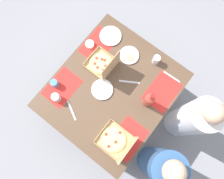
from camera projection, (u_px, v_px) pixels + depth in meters
ground_plane at (112, 102)px, 2.87m from camera, size 6.00×6.00×0.00m
dining_table at (112, 92)px, 2.27m from camera, size 1.27×1.11×0.72m
placemat_near_left at (98, 45)px, 2.28m from camera, size 0.36×0.26×0.00m
placemat_near_right at (62, 87)px, 2.17m from camera, size 0.36×0.26×0.00m
placemat_far_left at (162, 92)px, 2.16m from camera, size 0.36×0.26×0.00m
placemat_far_right at (127, 139)px, 2.06m from camera, size 0.36×0.26×0.00m
pizza_box_edge_far at (116, 142)px, 2.01m from camera, size 0.27×0.29×0.31m
pizza_box_corner_left at (103, 64)px, 2.18m from camera, size 0.27×0.27×0.30m
plate_middle at (102, 90)px, 2.16m from camera, size 0.21×0.21×0.02m
plate_near_left at (129, 55)px, 2.24m from camera, size 0.20×0.20×0.03m
plate_far_left at (110, 36)px, 2.29m from camera, size 0.23×0.23×0.02m
soda_bottle at (149, 100)px, 2.01m from camera, size 0.09×0.09×0.32m
cup_red at (156, 60)px, 2.18m from camera, size 0.07×0.07×0.11m
cup_dark at (56, 98)px, 2.10m from camera, size 0.08×0.08×0.10m
cup_clear_left at (55, 83)px, 2.14m from camera, size 0.07×0.07×0.09m
condiment_bowl at (90, 44)px, 2.26m from camera, size 0.09×0.09×0.04m
fork_by_far_left at (172, 77)px, 2.20m from camera, size 0.02×0.19×0.00m
knife_by_near_right at (72, 110)px, 2.12m from camera, size 0.11×0.19×0.00m
knife_by_near_left at (129, 82)px, 2.18m from camera, size 0.12×0.19×0.00m
diner_left_seat at (190, 119)px, 2.30m from camera, size 0.32×0.32×1.17m
diner_right_seat at (159, 165)px, 2.19m from camera, size 0.32×0.32×1.18m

